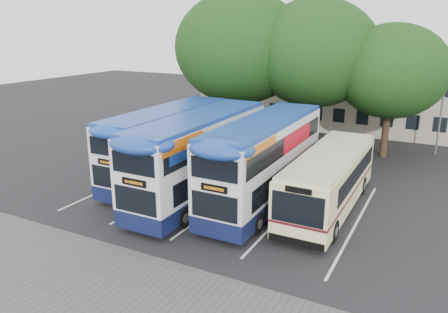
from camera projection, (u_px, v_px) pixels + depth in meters
ground at (252, 255)px, 18.20m from camera, size 120.00×120.00×0.00m
paving_strip at (138, 306)px, 14.85m from camera, size 40.00×6.00×0.01m
bay_lines at (227, 199)px, 24.12m from camera, size 14.12×11.00×0.01m
depot_building at (372, 94)px, 40.21m from camera, size 32.40×8.40×6.20m
lamp_post at (445, 86)px, 31.03m from camera, size 0.25×1.05×9.06m
tree_left at (240, 48)px, 33.86m from camera, size 10.17×10.17×11.90m
tree_mid at (315, 53)px, 32.07m from camera, size 9.32×9.32×11.25m
tree_right at (392, 71)px, 30.23m from camera, size 7.72×7.72×9.47m
bus_dd_left at (168, 141)px, 26.59m from camera, size 2.59×10.68×4.45m
bus_dd_mid at (201, 153)px, 23.62m from camera, size 2.72×11.20×4.67m
bus_dd_right at (265, 158)px, 22.98m from camera, size 2.67×11.01×4.59m
bus_single at (330, 177)px, 22.41m from camera, size 2.61×10.26×3.06m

